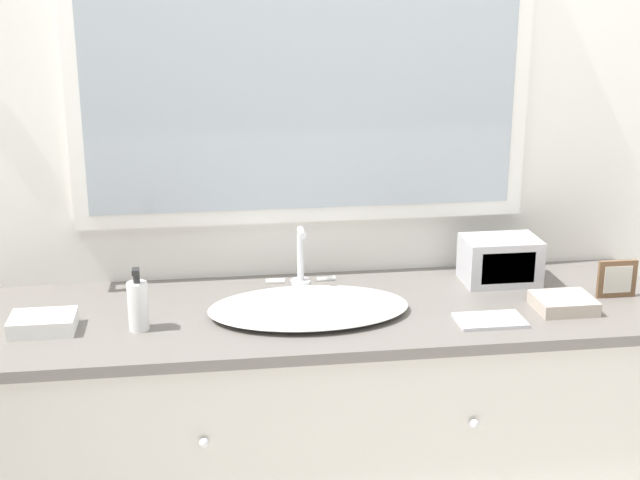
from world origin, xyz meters
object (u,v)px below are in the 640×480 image
(sink_basin, at_px, (308,306))
(appliance_box, at_px, (500,260))
(picture_frame, at_px, (617,279))
(soap_bottle, at_px, (138,305))

(sink_basin, bearing_deg, appliance_box, 15.39)
(picture_frame, bearing_deg, sink_basin, 179.76)
(appliance_box, xyz_separation_m, picture_frame, (0.29, -0.17, -0.01))
(sink_basin, distance_m, appliance_box, 0.63)
(soap_bottle, xyz_separation_m, picture_frame, (1.35, 0.05, -0.01))
(sink_basin, height_order, appliance_box, sink_basin)
(soap_bottle, bearing_deg, appliance_box, 11.93)
(soap_bottle, height_order, picture_frame, soap_bottle)
(appliance_box, bearing_deg, sink_basin, -164.61)
(sink_basin, bearing_deg, picture_frame, -0.24)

